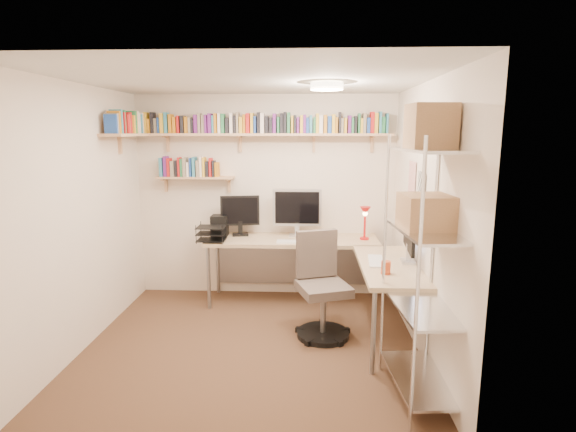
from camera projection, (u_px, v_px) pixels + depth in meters
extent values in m
plane|color=#4E3321|center=(252.00, 345.00, 4.38)|extent=(3.20, 3.20, 0.00)
cube|color=beige|center=(265.00, 197.00, 5.62)|extent=(3.20, 0.04, 2.50)
cube|color=beige|center=(81.00, 219.00, 4.22)|extent=(0.04, 3.00, 2.50)
cube|color=beige|center=(425.00, 222.00, 4.08)|extent=(0.04, 3.00, 2.50)
cube|color=beige|center=(217.00, 269.00, 2.68)|extent=(3.20, 0.04, 2.50)
cube|color=silver|center=(248.00, 80.00, 3.92)|extent=(3.20, 3.00, 0.04)
cube|color=white|center=(412.00, 182.00, 4.56)|extent=(0.01, 0.30, 0.42)
cube|color=silver|center=(421.00, 192.00, 4.18)|extent=(0.01, 0.28, 0.38)
cylinder|color=#FFEAC6|center=(327.00, 87.00, 4.09)|extent=(0.30, 0.30, 0.06)
cube|color=tan|center=(264.00, 135.00, 5.36)|extent=(3.05, 0.25, 0.03)
cube|color=tan|center=(129.00, 135.00, 5.01)|extent=(0.25, 1.00, 0.03)
cube|color=tan|center=(196.00, 177.00, 5.52)|extent=(0.95, 0.20, 0.02)
cube|color=tan|center=(167.00, 140.00, 5.49)|extent=(0.03, 0.20, 0.20)
cube|color=tan|center=(240.00, 140.00, 5.45)|extent=(0.03, 0.20, 0.20)
cube|color=tan|center=(314.00, 140.00, 5.41)|extent=(0.03, 0.20, 0.20)
cube|color=tan|center=(372.00, 141.00, 5.38)|extent=(0.03, 0.20, 0.20)
cube|color=#287846|center=(143.00, 124.00, 5.40)|extent=(0.03, 0.13, 0.22)
cube|color=gold|center=(146.00, 123.00, 5.40)|extent=(0.04, 0.13, 0.25)
cube|color=#C47817|center=(150.00, 126.00, 5.40)|extent=(0.03, 0.13, 0.17)
cube|color=black|center=(153.00, 123.00, 5.39)|extent=(0.04, 0.12, 0.25)
cube|color=gray|center=(157.00, 126.00, 5.40)|extent=(0.04, 0.12, 0.18)
cube|color=#1F47A2|center=(160.00, 126.00, 5.40)|extent=(0.02, 0.14, 0.18)
cube|color=gold|center=(163.00, 123.00, 5.39)|extent=(0.04, 0.14, 0.23)
cube|color=teal|center=(167.00, 123.00, 5.39)|extent=(0.04, 0.12, 0.25)
cube|color=#C47817|center=(171.00, 124.00, 5.39)|extent=(0.04, 0.12, 0.22)
cube|color=#C47817|center=(175.00, 125.00, 5.39)|extent=(0.04, 0.12, 0.19)
cube|color=red|center=(179.00, 125.00, 5.38)|extent=(0.03, 0.14, 0.21)
cube|color=black|center=(183.00, 125.00, 5.38)|extent=(0.04, 0.14, 0.21)
cube|color=#C47817|center=(187.00, 125.00, 5.38)|extent=(0.04, 0.12, 0.19)
cube|color=gray|center=(190.00, 125.00, 5.38)|extent=(0.03, 0.15, 0.19)
cube|color=black|center=(193.00, 126.00, 5.38)|extent=(0.03, 0.13, 0.17)
cube|color=#651F75|center=(197.00, 124.00, 5.37)|extent=(0.04, 0.14, 0.22)
cube|color=gray|center=(200.00, 123.00, 5.37)|extent=(0.03, 0.12, 0.24)
cube|color=gray|center=(204.00, 124.00, 5.37)|extent=(0.04, 0.11, 0.21)
cube|color=#651F75|center=(206.00, 124.00, 5.37)|extent=(0.03, 0.14, 0.22)
cube|color=#651F75|center=(210.00, 123.00, 5.36)|extent=(0.04, 0.13, 0.23)
cube|color=teal|center=(213.00, 124.00, 5.36)|extent=(0.02, 0.12, 0.21)
cube|color=#C47817|center=(216.00, 123.00, 5.36)|extent=(0.03, 0.12, 0.23)
cube|color=white|center=(220.00, 123.00, 5.36)|extent=(0.03, 0.14, 0.23)
cube|color=#287846|center=(223.00, 124.00, 5.36)|extent=(0.04, 0.12, 0.23)
cube|color=black|center=(228.00, 126.00, 5.36)|extent=(0.04, 0.12, 0.18)
cube|color=white|center=(232.00, 123.00, 5.35)|extent=(0.04, 0.14, 0.24)
cube|color=black|center=(235.00, 125.00, 5.35)|extent=(0.03, 0.15, 0.21)
cube|color=gray|center=(238.00, 123.00, 5.35)|extent=(0.03, 0.14, 0.25)
cube|color=gold|center=(241.00, 125.00, 5.35)|extent=(0.04, 0.12, 0.19)
cube|color=#C47817|center=(245.00, 124.00, 5.35)|extent=(0.03, 0.12, 0.22)
cube|color=red|center=(248.00, 123.00, 5.34)|extent=(0.04, 0.15, 0.23)
cube|color=gold|center=(252.00, 123.00, 5.34)|extent=(0.03, 0.13, 0.24)
cube|color=#1F47A2|center=(255.00, 125.00, 5.34)|extent=(0.03, 0.12, 0.20)
cube|color=black|center=(259.00, 123.00, 5.34)|extent=(0.03, 0.13, 0.24)
cube|color=white|center=(263.00, 123.00, 5.33)|extent=(0.04, 0.14, 0.23)
cube|color=black|center=(267.00, 125.00, 5.34)|extent=(0.04, 0.12, 0.20)
cube|color=black|center=(271.00, 126.00, 5.33)|extent=(0.04, 0.15, 0.18)
cube|color=#651F75|center=(275.00, 124.00, 5.33)|extent=(0.04, 0.14, 0.23)
cube|color=#287846|center=(278.00, 125.00, 5.33)|extent=(0.03, 0.13, 0.19)
cube|color=black|center=(282.00, 123.00, 5.32)|extent=(0.03, 0.15, 0.23)
cube|color=black|center=(285.00, 123.00, 5.32)|extent=(0.03, 0.11, 0.25)
cube|color=#287846|center=(289.00, 123.00, 5.32)|extent=(0.03, 0.13, 0.24)
cube|color=gold|center=(292.00, 125.00, 5.32)|extent=(0.02, 0.14, 0.20)
cube|color=black|center=(295.00, 124.00, 5.32)|extent=(0.03, 0.13, 0.21)
cube|color=#651F75|center=(298.00, 125.00, 5.32)|extent=(0.03, 0.14, 0.19)
cube|color=gold|center=(302.00, 124.00, 5.32)|extent=(0.03, 0.12, 0.21)
cube|color=#651F75|center=(305.00, 124.00, 5.31)|extent=(0.03, 0.11, 0.22)
cube|color=#1F47A2|center=(308.00, 126.00, 5.31)|extent=(0.03, 0.11, 0.18)
cube|color=teal|center=(311.00, 124.00, 5.31)|extent=(0.03, 0.13, 0.21)
cube|color=#287846|center=(314.00, 125.00, 5.31)|extent=(0.03, 0.11, 0.19)
cube|color=gold|center=(317.00, 124.00, 5.31)|extent=(0.03, 0.12, 0.23)
cube|color=white|center=(321.00, 124.00, 5.31)|extent=(0.04, 0.12, 0.21)
cube|color=#C47817|center=(325.00, 124.00, 5.30)|extent=(0.03, 0.15, 0.21)
cube|color=#1F47A2|center=(329.00, 125.00, 5.30)|extent=(0.04, 0.14, 0.20)
cube|color=gold|center=(333.00, 124.00, 5.30)|extent=(0.04, 0.14, 0.22)
cube|color=#C47817|center=(336.00, 125.00, 5.30)|extent=(0.03, 0.14, 0.19)
cube|color=black|center=(340.00, 123.00, 5.29)|extent=(0.02, 0.13, 0.25)
cube|color=gray|center=(342.00, 126.00, 5.30)|extent=(0.03, 0.11, 0.17)
cube|color=gold|center=(345.00, 126.00, 5.29)|extent=(0.03, 0.12, 0.18)
cube|color=#651F75|center=(349.00, 124.00, 5.29)|extent=(0.04, 0.15, 0.21)
cube|color=#287846|center=(352.00, 126.00, 5.29)|extent=(0.03, 0.15, 0.18)
cube|color=black|center=(355.00, 125.00, 5.29)|extent=(0.03, 0.11, 0.20)
cube|color=#287846|center=(359.00, 123.00, 5.28)|extent=(0.02, 0.11, 0.23)
cube|color=gold|center=(361.00, 126.00, 5.29)|extent=(0.03, 0.15, 0.17)
cube|color=gray|center=(364.00, 123.00, 5.28)|extent=(0.03, 0.15, 0.23)
cube|color=#1F47A2|center=(368.00, 126.00, 5.28)|extent=(0.04, 0.15, 0.18)
cube|color=red|center=(372.00, 123.00, 5.27)|extent=(0.04, 0.12, 0.25)
cube|color=gold|center=(376.00, 123.00, 5.27)|extent=(0.04, 0.12, 0.23)
cube|color=teal|center=(380.00, 123.00, 5.27)|extent=(0.03, 0.14, 0.25)
cube|color=#287846|center=(383.00, 125.00, 5.27)|extent=(0.04, 0.11, 0.19)
cube|color=teal|center=(387.00, 123.00, 5.27)|extent=(0.02, 0.12, 0.23)
cube|color=#1F47A2|center=(111.00, 124.00, 4.56)|extent=(0.13, 0.03, 0.19)
cube|color=gray|center=(112.00, 123.00, 4.59)|extent=(0.13, 0.03, 0.21)
cube|color=#C47817|center=(114.00, 122.00, 4.64)|extent=(0.13, 0.04, 0.23)
cube|color=teal|center=(116.00, 121.00, 4.69)|extent=(0.13, 0.04, 0.25)
cube|color=red|center=(118.00, 123.00, 4.74)|extent=(0.15, 0.03, 0.22)
cube|color=#287846|center=(120.00, 122.00, 4.78)|extent=(0.12, 0.04, 0.25)
cube|color=red|center=(122.00, 124.00, 4.83)|extent=(0.15, 0.03, 0.20)
cube|color=red|center=(123.00, 123.00, 4.87)|extent=(0.14, 0.02, 0.22)
cube|color=gray|center=(125.00, 124.00, 4.91)|extent=(0.11, 0.03, 0.21)
cube|color=red|center=(126.00, 123.00, 4.95)|extent=(0.11, 0.04, 0.23)
cube|color=gold|center=(128.00, 124.00, 5.01)|extent=(0.15, 0.04, 0.20)
cube|color=#287846|center=(130.00, 122.00, 5.05)|extent=(0.15, 0.04, 0.25)
cube|color=gold|center=(132.00, 123.00, 5.10)|extent=(0.12, 0.04, 0.24)
cube|color=white|center=(133.00, 122.00, 5.15)|extent=(0.12, 0.03, 0.25)
cube|color=white|center=(135.00, 123.00, 5.19)|extent=(0.13, 0.03, 0.23)
cube|color=teal|center=(136.00, 124.00, 5.23)|extent=(0.14, 0.04, 0.22)
cube|color=white|center=(138.00, 123.00, 5.28)|extent=(0.12, 0.04, 0.24)
cube|color=gold|center=(139.00, 124.00, 5.32)|extent=(0.13, 0.03, 0.21)
cube|color=#1F47A2|center=(141.00, 125.00, 5.37)|extent=(0.12, 0.04, 0.19)
cube|color=teal|center=(162.00, 167.00, 5.51)|extent=(0.04, 0.15, 0.23)
cube|color=#651F75|center=(166.00, 166.00, 5.51)|extent=(0.04, 0.13, 0.25)
cube|color=red|center=(170.00, 167.00, 5.51)|extent=(0.03, 0.14, 0.22)
cube|color=gray|center=(173.00, 169.00, 5.51)|extent=(0.04, 0.15, 0.19)
cube|color=black|center=(177.00, 168.00, 5.51)|extent=(0.03, 0.11, 0.19)
cube|color=red|center=(180.00, 167.00, 5.50)|extent=(0.02, 0.14, 0.23)
cube|color=#287846|center=(182.00, 168.00, 5.50)|extent=(0.03, 0.12, 0.22)
cube|color=gray|center=(185.00, 167.00, 5.50)|extent=(0.04, 0.15, 0.23)
cube|color=white|center=(189.00, 169.00, 5.50)|extent=(0.03, 0.13, 0.17)
cube|color=#1F47A2|center=(191.00, 167.00, 5.50)|extent=(0.02, 0.12, 0.23)
cube|color=teal|center=(195.00, 167.00, 5.49)|extent=(0.03, 0.15, 0.24)
cube|color=gray|center=(199.00, 168.00, 5.50)|extent=(0.04, 0.14, 0.20)
cube|color=white|center=(202.00, 167.00, 5.49)|extent=(0.03, 0.12, 0.24)
cube|color=gold|center=(204.00, 167.00, 5.49)|extent=(0.03, 0.12, 0.23)
cube|color=black|center=(208.00, 169.00, 5.49)|extent=(0.04, 0.11, 0.18)
cube|color=red|center=(211.00, 167.00, 5.49)|extent=(0.03, 0.12, 0.23)
cube|color=black|center=(214.00, 169.00, 5.49)|extent=(0.03, 0.13, 0.19)
cube|color=#C47817|center=(217.00, 170.00, 5.49)|extent=(0.04, 0.13, 0.17)
cube|color=tan|center=(292.00, 240.00, 5.38)|extent=(2.04, 0.64, 0.04)
cube|color=tan|center=(393.00, 266.00, 4.35)|extent=(0.64, 1.40, 0.04)
cylinder|color=gray|center=(209.00, 278.00, 5.24)|extent=(0.04, 0.04, 0.75)
cylinder|color=gray|center=(218.00, 264.00, 5.76)|extent=(0.04, 0.04, 0.75)
cylinder|color=gray|center=(395.00, 267.00, 5.66)|extent=(0.04, 0.04, 0.75)
cylinder|color=gray|center=(373.00, 333.00, 3.81)|extent=(0.04, 0.04, 0.75)
cylinder|color=gray|center=(437.00, 334.00, 3.78)|extent=(0.04, 0.04, 0.75)
cube|color=gray|center=(293.00, 261.00, 5.72)|extent=(1.93, 0.02, 0.59)
cube|color=silver|center=(297.00, 208.00, 5.44)|extent=(0.59, 0.03, 0.45)
cube|color=black|center=(297.00, 208.00, 5.42)|extent=(0.53, 0.00, 0.39)
cube|color=black|center=(240.00, 211.00, 5.48)|extent=(0.47, 0.03, 0.37)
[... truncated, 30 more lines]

